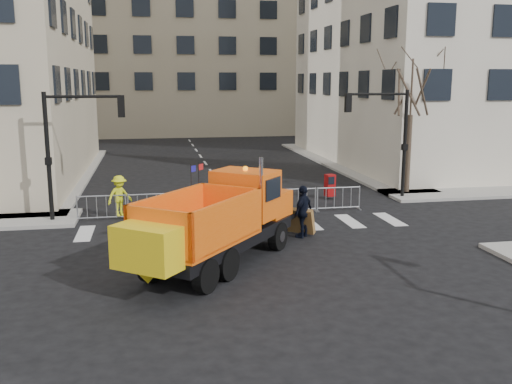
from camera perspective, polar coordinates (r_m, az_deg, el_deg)
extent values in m
plane|color=black|center=(18.16, 2.38, -7.65)|extent=(120.00, 120.00, 0.00)
cube|color=gray|center=(26.19, -1.78, -1.63)|extent=(64.00, 5.00, 0.15)
cube|color=tan|center=(69.15, -7.62, 16.07)|extent=(30.00, 18.00, 24.00)
cylinder|color=black|center=(24.80, -20.06, 3.15)|extent=(0.18, 0.18, 5.40)
cylinder|color=black|center=(29.20, 14.64, 4.55)|extent=(0.18, 0.18, 5.40)
cube|color=black|center=(18.33, -3.62, -4.69)|extent=(5.63, 6.36, 0.40)
cylinder|color=black|center=(20.82, -2.50, -3.78)|extent=(0.86, 0.97, 0.99)
cylinder|color=black|center=(19.97, 2.20, -4.42)|extent=(0.86, 0.97, 0.99)
cylinder|color=black|center=(18.00, -8.14, -6.27)|extent=(0.86, 0.97, 0.99)
cylinder|color=black|center=(17.01, -2.92, -7.21)|extent=(0.86, 0.97, 0.99)
cylinder|color=black|center=(17.11, -10.43, -7.27)|extent=(0.86, 0.97, 0.99)
cylinder|color=black|center=(16.07, -5.06, -8.35)|extent=(0.86, 0.97, 0.99)
cube|color=#FE5C0E|center=(20.61, 0.50, -1.10)|extent=(2.37, 2.30, 0.90)
cube|color=#FE5C0E|center=(19.49, -1.06, -0.18)|extent=(2.51, 2.41, 1.62)
cylinder|color=silver|center=(18.41, 0.50, 0.15)|extent=(0.13, 0.13, 2.16)
cube|color=#FE5C0E|center=(17.06, -5.85, -2.64)|extent=(4.21, 4.50, 1.48)
cube|color=yellow|center=(15.24, -10.88, -5.51)|extent=(1.97, 1.82, 1.17)
cube|color=brown|center=(22.15, 2.30, -2.63)|extent=(2.58, 2.19, 1.01)
imported|color=black|center=(22.86, 1.05, -1.64)|extent=(0.68, 0.68, 1.60)
imported|color=black|center=(22.09, 0.21, -1.54)|extent=(1.10, 0.92, 2.01)
imported|color=black|center=(21.51, 4.75, -1.95)|extent=(1.15, 1.18, 1.99)
imported|color=yellow|center=(24.92, -13.49, -0.37)|extent=(1.30, 1.15, 1.74)
cube|color=maroon|center=(28.70, 7.40, 0.67)|extent=(0.53, 0.49, 1.10)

